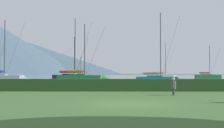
# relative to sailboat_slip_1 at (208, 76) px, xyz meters

# --- Properties ---
(ground_plane) EXTENTS (1000.00, 1000.00, 0.00)m
(ground_plane) POSITION_rel_sailboat_slip_1_xyz_m (-25.19, -70.92, -0.66)
(ground_plane) COLOR #3D602D
(harbor_water) EXTENTS (320.00, 246.00, 0.00)m
(harbor_water) POSITION_rel_sailboat_slip_1_xyz_m (-25.19, 66.08, -0.66)
(harbor_water) COLOR gray
(harbor_water) RESTS_ON ground_plane
(hedge_line) EXTENTS (80.00, 1.20, 1.05)m
(hedge_line) POSITION_rel_sailboat_slip_1_xyz_m (-25.19, -59.92, -0.13)
(hedge_line) COLOR #284C23
(hedge_line) RESTS_ON ground_plane
(sailboat_slip_1) EXTENTS (7.98, 2.51, 9.35)m
(sailboat_slip_1) POSITION_rel_sailboat_slip_1_xyz_m (0.00, 0.00, 0.00)
(sailboat_slip_1) COLOR #236B38
(sailboat_slip_1) RESTS_ON harbor_water
(sailboat_slip_3) EXTENTS (7.75, 3.24, 11.63)m
(sailboat_slip_3) POSITION_rel_sailboat_slip_1_xyz_m (-9.96, 15.61, -0.00)
(sailboat_slip_3) COLOR white
(sailboat_slip_3) RESTS_ON harbor_water
(sailboat_slip_4) EXTENTS (8.73, 2.72, 10.89)m
(sailboat_slip_4) POSITION_rel_sailboat_slip_1_xyz_m (-45.96, -33.72, 0.07)
(sailboat_slip_4) COLOR #9E9EA3
(sailboat_slip_4) RESTS_ON harbor_water
(sailboat_slip_7) EXTENTS (8.93, 3.14, 12.94)m
(sailboat_slip_7) POSITION_rel_sailboat_slip_1_xyz_m (-35.03, -23.62, 0.09)
(sailboat_slip_7) COLOR black
(sailboat_slip_7) RESTS_ON harbor_water
(sailboat_slip_8) EXTENTS (7.54, 3.35, 11.11)m
(sailboat_slip_8) POSITION_rel_sailboat_slip_1_xyz_m (-19.38, -38.52, -0.02)
(sailboat_slip_8) COLOR #19707A
(sailboat_slip_8) RESTS_ON harbor_water
(sailboat_slip_9) EXTENTS (9.13, 4.37, 9.91)m
(sailboat_slip_9) POSITION_rel_sailboat_slip_1_xyz_m (-31.80, -34.92, 0.08)
(sailboat_slip_9) COLOR #236B38
(sailboat_slip_9) RESTS_ON harbor_water
(sailboat_slip_11) EXTENTS (9.44, 4.40, 10.98)m
(sailboat_slip_11) POSITION_rel_sailboat_slip_1_xyz_m (-37.43, -7.74, 0.11)
(sailboat_slip_11) COLOR white
(sailboat_slip_11) RESTS_ON harbor_water
(sailboat_slip_12) EXTENTS (6.64, 2.55, 6.97)m
(sailboat_slip_12) POSITION_rel_sailboat_slip_1_xyz_m (-38.37, 14.05, -0.12)
(sailboat_slip_12) COLOR #9E9EA3
(sailboat_slip_12) RESTS_ON harbor_water
(person_seated_viewer) EXTENTS (0.36, 0.55, 1.25)m
(person_seated_viewer) POSITION_rel_sailboat_slip_1_xyz_m (-21.82, -64.88, 0.03)
(person_seated_viewer) COLOR #2D3347
(person_seated_viewer) RESTS_ON ground_plane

